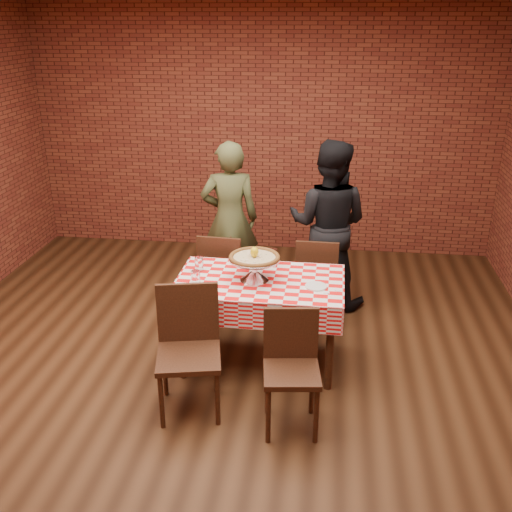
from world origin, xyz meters
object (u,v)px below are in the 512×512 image
at_px(pizza, 254,258).
at_px(chair_far_left, 225,275).
at_px(table, 260,322).
at_px(pizza_stand, 254,269).
at_px(water_glass_right, 199,264).
at_px(chair_near_left, 189,355).
at_px(diner_black, 328,224).
at_px(condiment_caddy, 271,257).
at_px(chair_far_right, 317,278).
at_px(water_glass_left, 196,278).
at_px(chair_near_right, 292,375).
at_px(diner_olive, 230,219).

xyz_separation_m(pizza, chair_far_left, (-0.39, 0.76, -0.51)).
relative_size(table, pizza_stand, 3.18).
relative_size(pizza_stand, chair_far_left, 0.47).
bearing_deg(water_glass_right, pizza, -15.40).
distance_m(chair_near_left, diner_black, 2.19).
bearing_deg(condiment_caddy, chair_far_left, 142.95).
bearing_deg(pizza, water_glass_right, 164.60).
xyz_separation_m(condiment_caddy, chair_far_right, (0.39, 0.49, -0.40)).
xyz_separation_m(pizza, water_glass_left, (-0.45, -0.14, -0.13)).
xyz_separation_m(pizza_stand, chair_far_left, (-0.39, 0.76, -0.41)).
relative_size(condiment_caddy, chair_far_right, 0.16).
distance_m(table, pizza_stand, 0.48).
distance_m(water_glass_right, chair_far_left, 0.73).
bearing_deg(chair_near_right, condiment_caddy, 95.80).
bearing_deg(condiment_caddy, water_glass_right, -156.84).
xyz_separation_m(water_glass_right, condiment_caddy, (0.58, 0.19, 0.01)).
bearing_deg(table, water_glass_right, 166.06).
xyz_separation_m(diner_olive, diner_black, (1.00, -0.13, 0.03)).
distance_m(pizza, water_glass_right, 0.52).
xyz_separation_m(chair_near_left, chair_near_right, (0.75, -0.11, -0.04)).
bearing_deg(chair_near_right, diner_black, 76.98).
xyz_separation_m(water_glass_right, chair_near_left, (0.10, -0.85, -0.35)).
bearing_deg(chair_far_left, table, 123.85).
bearing_deg(chair_near_right, pizza, 106.44).
distance_m(water_glass_right, chair_far_right, 1.24).
xyz_separation_m(chair_near_left, diner_olive, (-0.05, 2.07, 0.33)).
height_order(water_glass_right, chair_near_right, water_glass_right).
relative_size(water_glass_left, chair_near_left, 0.12).
height_order(pizza_stand, chair_near_right, pizza_stand).
height_order(pizza_stand, chair_far_left, pizza_stand).
xyz_separation_m(chair_far_right, diner_black, (0.08, 0.41, 0.40)).
relative_size(table, condiment_caddy, 9.37).
xyz_separation_m(chair_far_right, diner_olive, (-0.92, 0.54, 0.37)).
height_order(chair_near_right, diner_olive, diner_olive).
bearing_deg(chair_far_left, chair_near_right, 119.58).
bearing_deg(chair_near_right, water_glass_right, 124.03).
distance_m(pizza, chair_near_right, 1.04).
xyz_separation_m(pizza_stand, chair_far_right, (0.49, 0.81, -0.42)).
height_order(water_glass_right, chair_near_left, chair_near_left).
relative_size(condiment_caddy, chair_near_left, 0.15).
distance_m(pizza, chair_far_right, 1.08).
bearing_deg(chair_far_left, chair_far_right, -172.29).
height_order(pizza_stand, chair_far_right, pizza_stand).
height_order(chair_near_right, chair_far_left, chair_far_left).
distance_m(table, diner_olive, 1.49).
height_order(pizza, chair_far_left, pizza).
height_order(table, condiment_caddy, condiment_caddy).
relative_size(chair_far_right, diner_black, 0.52).
distance_m(water_glass_left, water_glass_right, 0.28).
height_order(condiment_caddy, diner_olive, diner_olive).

